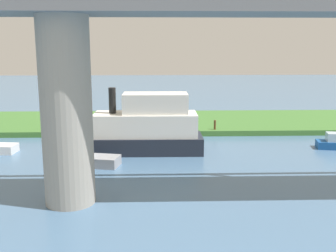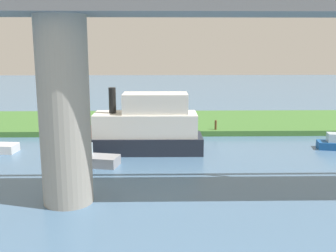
# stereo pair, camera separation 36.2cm
# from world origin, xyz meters

# --- Properties ---
(ground_plane) EXTENTS (160.00, 160.00, 0.00)m
(ground_plane) POSITION_xyz_m (0.00, 0.00, 0.00)
(ground_plane) COLOR #4C7093
(grassy_bank) EXTENTS (80.00, 12.00, 0.50)m
(grassy_bank) POSITION_xyz_m (0.00, -6.00, 0.25)
(grassy_bank) COLOR #427533
(grassy_bank) RESTS_ON ground
(bridge_pylon) EXTENTS (2.60, 2.60, 9.66)m
(bridge_pylon) POSITION_xyz_m (4.23, 15.52, 4.83)
(bridge_pylon) COLOR #9E998E
(bridge_pylon) RESTS_ON ground
(bridge_span) EXTENTS (72.72, 4.30, 3.25)m
(bridge_span) POSITION_xyz_m (4.23, 15.50, 10.16)
(bridge_span) COLOR slate
(bridge_span) RESTS_ON bridge_pylon
(person_on_bank) EXTENTS (0.37, 0.37, 1.39)m
(person_on_bank) POSITION_xyz_m (-1.10, -2.55, 1.20)
(person_on_bank) COLOR #2D334C
(person_on_bank) RESTS_ON grassy_bank
(mooring_post) EXTENTS (0.20, 0.20, 0.88)m
(mooring_post) POSITION_xyz_m (-5.84, -0.71, 0.94)
(mooring_post) COLOR brown
(mooring_post) RESTS_ON grassy_bank
(houseboat_blue) EXTENTS (9.91, 3.39, 5.05)m
(houseboat_blue) POSITION_xyz_m (0.67, 5.22, 1.87)
(houseboat_blue) COLOR #1E232D
(houseboat_blue) RESTS_ON ground
(pontoon_yellow) EXTENTS (4.68, 2.52, 1.48)m
(pontoon_yellow) POSITION_xyz_m (4.60, 8.72, 0.53)
(pontoon_yellow) COLOR #99999E
(pontoon_yellow) RESTS_ON ground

